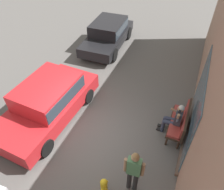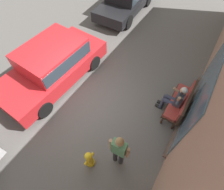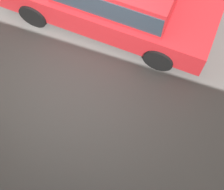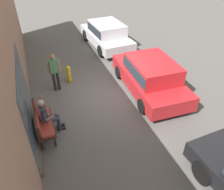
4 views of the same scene
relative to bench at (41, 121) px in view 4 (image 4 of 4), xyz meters
The scene contains 8 objects.
ground_plane 3.22m from the bench, 66.37° to the right, with size 60.00×60.00×0.00m, color #565451.
building_facade 2.15m from the bench, 21.77° to the left, with size 18.00×0.51×4.57m.
bench is the anchor object (origin of this frame).
person_on_phone 0.27m from the bench, 69.15° to the right, with size 0.73×0.74×1.36m.
parked_car_mid 4.78m from the bench, 77.23° to the right, with size 4.46×2.14×1.50m.
parked_car_far 7.79m from the bench, 35.79° to the right, with size 4.46×2.16×1.47m.
pedestrian_standing 2.75m from the bench, 18.95° to the right, with size 0.23×0.55×1.73m.
fire_hydrant 3.42m from the bench, 26.58° to the right, with size 0.38×0.26×0.81m.
Camera 4 is at (-7.10, 2.60, 5.54)m, focal length 35.00 mm.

